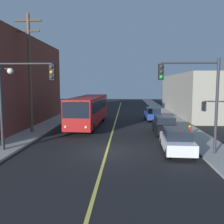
% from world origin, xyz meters
% --- Properties ---
extents(ground_plane, '(120.00, 120.00, 0.00)m').
position_xyz_m(ground_plane, '(0.00, 0.00, 0.00)').
color(ground_plane, black).
extents(sidewalk_left, '(2.50, 90.00, 0.15)m').
position_xyz_m(sidewalk_left, '(-7.25, 10.00, 0.07)').
color(sidewalk_left, gray).
rests_on(sidewalk_left, ground).
extents(sidewalk_right, '(2.50, 90.00, 0.15)m').
position_xyz_m(sidewalk_right, '(7.25, 10.00, 0.07)').
color(sidewalk_right, gray).
rests_on(sidewalk_right, ground).
extents(lane_stripe_center, '(0.16, 60.00, 0.01)m').
position_xyz_m(lane_stripe_center, '(0.00, 15.00, 0.01)').
color(lane_stripe_center, '#D8CC4C').
rests_on(lane_stripe_center, ground).
extents(building_right_warehouse, '(12.00, 22.29, 5.99)m').
position_xyz_m(building_right_warehouse, '(14.50, 22.04, 3.00)').
color(building_right_warehouse, gray).
rests_on(building_right_warehouse, ground).
extents(city_bus, '(2.98, 12.23, 3.20)m').
position_xyz_m(city_bus, '(-2.77, 10.15, 1.82)').
color(city_bus, maroon).
rests_on(city_bus, ground).
extents(parked_car_white, '(1.97, 4.47, 1.62)m').
position_xyz_m(parked_car_white, '(4.65, -0.13, 0.84)').
color(parked_car_white, silver).
rests_on(parked_car_white, ground).
extents(parked_car_black, '(1.84, 4.41, 1.62)m').
position_xyz_m(parked_car_black, '(4.81, 6.23, 0.84)').
color(parked_car_black, black).
rests_on(parked_car_black, ground).
extents(parked_car_blue, '(1.86, 4.42, 1.62)m').
position_xyz_m(parked_car_blue, '(4.67, 14.65, 0.84)').
color(parked_car_blue, navy).
rests_on(parked_car_blue, ground).
extents(utility_pole_near, '(2.40, 0.28, 10.58)m').
position_xyz_m(utility_pole_near, '(-7.41, 5.71, 5.95)').
color(utility_pole_near, brown).
rests_on(utility_pole_near, sidewalk_left).
extents(traffic_signal_left_corner, '(3.75, 0.48, 6.00)m').
position_xyz_m(traffic_signal_left_corner, '(-5.41, -0.62, 4.30)').
color(traffic_signal_left_corner, '#2D2D33').
rests_on(traffic_signal_left_corner, sidewalk_left).
extents(traffic_signal_right_corner, '(3.75, 0.48, 6.00)m').
position_xyz_m(traffic_signal_right_corner, '(5.41, -0.66, 4.30)').
color(traffic_signal_right_corner, '#2D2D33').
rests_on(traffic_signal_right_corner, sidewalk_right).
extents(street_lamp_left, '(0.98, 0.40, 5.50)m').
position_xyz_m(street_lamp_left, '(-6.83, -0.33, 3.74)').
color(street_lamp_left, '#38383D').
rests_on(street_lamp_left, sidewalk_left).
extents(fire_hydrant, '(0.44, 0.26, 0.84)m').
position_xyz_m(fire_hydrant, '(6.85, 5.17, 0.58)').
color(fire_hydrant, red).
rests_on(fire_hydrant, sidewalk_right).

